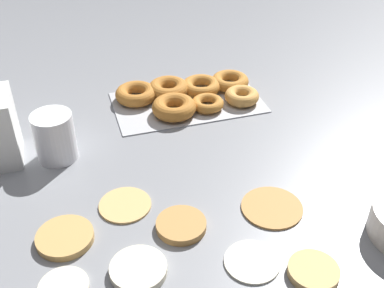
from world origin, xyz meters
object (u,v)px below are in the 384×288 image
at_px(pancake_2, 138,269).
at_px(pancake_5, 313,271).
at_px(pancake_4, 252,261).
at_px(pancake_0, 181,225).
at_px(pancake_3, 65,237).
at_px(pancake_7, 63,286).
at_px(pancake_1, 272,207).
at_px(pancake_6, 125,205).
at_px(donut_tray, 188,95).
at_px(paper_cup, 55,137).

height_order(pancake_2, pancake_5, same).
bearing_deg(pancake_4, pancake_2, -10.48).
xyz_separation_m(pancake_0, pancake_3, (0.20, -0.03, -0.00)).
bearing_deg(pancake_3, pancake_7, 83.69).
xyz_separation_m(pancake_0, pancake_1, (-0.18, 0.00, -0.00)).
relative_size(pancake_0, pancake_5, 1.09).
distance_m(pancake_3, pancake_6, 0.13).
bearing_deg(donut_tray, pancake_5, 93.68).
bearing_deg(pancake_7, pancake_6, -129.41).
bearing_deg(pancake_6, pancake_3, 24.42).
relative_size(pancake_3, pancake_7, 1.25).
bearing_deg(pancake_2, pancake_1, -164.42).
distance_m(pancake_0, pancake_3, 0.21).
height_order(pancake_1, donut_tray, donut_tray).
relative_size(pancake_7, paper_cup, 0.76).
height_order(pancake_3, pancake_5, pancake_5).
height_order(pancake_2, pancake_6, pancake_2).
xyz_separation_m(pancake_1, pancake_2, (0.27, 0.08, 0.00)).
distance_m(pancake_2, pancake_4, 0.19).
distance_m(pancake_1, pancake_7, 0.40).
relative_size(pancake_0, pancake_6, 0.91).
relative_size(pancake_6, pancake_7, 1.24).
bearing_deg(paper_cup, pancake_4, 126.24).
bearing_deg(pancake_6, pancake_5, 136.89).
bearing_deg(pancake_0, paper_cup, -55.13).
distance_m(pancake_3, paper_cup, 0.26).
bearing_deg(pancake_3, pancake_5, 152.98).
distance_m(pancake_7, paper_cup, 0.36).
distance_m(pancake_1, paper_cup, 0.47).
height_order(pancake_0, donut_tray, donut_tray).
bearing_deg(pancake_0, pancake_1, 179.75).
bearing_deg(pancake_1, pancake_2, 15.58).
height_order(pancake_2, donut_tray, donut_tray).
xyz_separation_m(pancake_4, donut_tray, (-0.05, -0.54, 0.01)).
distance_m(pancake_5, pancake_6, 0.36).
bearing_deg(donut_tray, pancake_3, 49.30).
xyz_separation_m(pancake_2, donut_tray, (-0.23, -0.51, 0.01)).
distance_m(donut_tray, paper_cup, 0.37).
relative_size(pancake_2, pancake_3, 0.93).
height_order(pancake_0, pancake_1, pancake_0).
xyz_separation_m(pancake_2, pancake_3, (0.11, -0.11, -0.00)).
bearing_deg(pancake_6, pancake_1, 162.33).
distance_m(pancake_0, pancake_1, 0.18).
distance_m(pancake_0, paper_cup, 0.35).
relative_size(pancake_0, paper_cup, 0.86).
xyz_separation_m(pancake_2, pancake_7, (0.12, -0.00, -0.00)).
height_order(pancake_5, paper_cup, paper_cup).
bearing_deg(donut_tray, pancake_4, 84.99).
height_order(pancake_5, pancake_7, pancake_5).
xyz_separation_m(pancake_6, donut_tray, (-0.23, -0.35, 0.01)).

